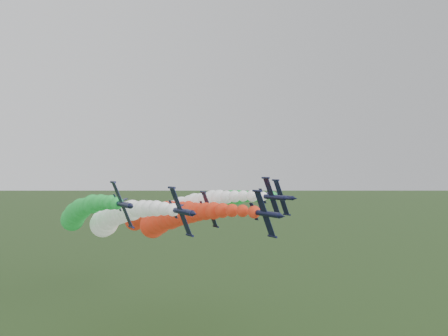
{
  "coord_description": "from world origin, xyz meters",
  "views": [
    {
      "loc": [
        -45.06,
        -65.37,
        49.21
      ],
      "look_at": [
        -2.14,
        4.96,
        49.41
      ],
      "focal_mm": 35.0,
      "sensor_mm": 36.0,
      "label": 1
    }
  ],
  "objects_px": {
    "jet_inner_left": "(112,219)",
    "jet_inner_right": "(182,208)",
    "jet_trail": "(146,216)",
    "jet_outer_right": "(197,207)",
    "jet_outer_left": "(78,214)",
    "jet_lead": "(168,220)"
  },
  "relations": [
    {
      "from": "jet_lead",
      "to": "jet_inner_right",
      "type": "height_order",
      "value": "jet_inner_right"
    },
    {
      "from": "jet_lead",
      "to": "jet_outer_right",
      "type": "height_order",
      "value": "jet_outer_right"
    },
    {
      "from": "jet_outer_right",
      "to": "jet_outer_left",
      "type": "bearing_deg",
      "value": -172.98
    },
    {
      "from": "jet_lead",
      "to": "jet_trail",
      "type": "height_order",
      "value": "jet_lead"
    },
    {
      "from": "jet_inner_left",
      "to": "jet_trail",
      "type": "relative_size",
      "value": 1.0
    },
    {
      "from": "jet_inner_left",
      "to": "jet_outer_right",
      "type": "height_order",
      "value": "jet_outer_right"
    },
    {
      "from": "jet_inner_left",
      "to": "jet_inner_right",
      "type": "xyz_separation_m",
      "value": [
        22.65,
        5.16,
        1.31
      ]
    },
    {
      "from": "jet_inner_right",
      "to": "jet_trail",
      "type": "xyz_separation_m",
      "value": [
        -5.88,
        14.03,
        -3.1
      ]
    },
    {
      "from": "jet_outer_right",
      "to": "jet_trail",
      "type": "xyz_separation_m",
      "value": [
        -14.18,
        7.27,
        -2.54
      ]
    },
    {
      "from": "jet_lead",
      "to": "jet_trail",
      "type": "relative_size",
      "value": 1.0
    },
    {
      "from": "jet_lead",
      "to": "jet_outer_left",
      "type": "bearing_deg",
      "value": 147.86
    },
    {
      "from": "jet_inner_right",
      "to": "jet_outer_left",
      "type": "bearing_deg",
      "value": 175.89
    },
    {
      "from": "jet_trail",
      "to": "jet_outer_left",
      "type": "bearing_deg",
      "value": -153.19
    },
    {
      "from": "jet_outer_left",
      "to": "jet_outer_right",
      "type": "relative_size",
      "value": 1.0
    },
    {
      "from": "jet_lead",
      "to": "jet_outer_right",
      "type": "bearing_deg",
      "value": 44.53
    },
    {
      "from": "jet_trail",
      "to": "jet_inner_left",
      "type": "bearing_deg",
      "value": -131.14
    },
    {
      "from": "jet_lead",
      "to": "jet_inner_right",
      "type": "distance_m",
      "value": 14.18
    },
    {
      "from": "jet_lead",
      "to": "jet_outer_right",
      "type": "distance_m",
      "value": 24.72
    },
    {
      "from": "jet_lead",
      "to": "jet_inner_left",
      "type": "bearing_deg",
      "value": 158.04
    },
    {
      "from": "jet_lead",
      "to": "jet_trail",
      "type": "distance_m",
      "value": 24.85
    },
    {
      "from": "jet_outer_left",
      "to": "jet_outer_right",
      "type": "xyz_separation_m",
      "value": [
        37.76,
        4.65,
        -0.41
      ]
    },
    {
      "from": "jet_outer_left",
      "to": "jet_outer_right",
      "type": "height_order",
      "value": "jet_outer_left"
    }
  ]
}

